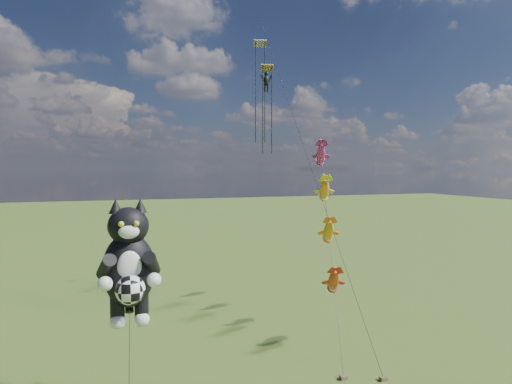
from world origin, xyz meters
name	(u,v)px	position (x,y,z in m)	size (l,w,h in m)	color
cat_kite_rig	(129,262)	(4.59, 0.25, 7.52)	(2.80, 4.24, 10.54)	brown
fish_windsock_rig	(327,210)	(19.33, 8.46, 8.79)	(5.90, 14.92, 15.69)	brown
parafoil_rig	(267,84)	(16.57, 14.17, 19.19)	(2.76, 17.44, 25.41)	brown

